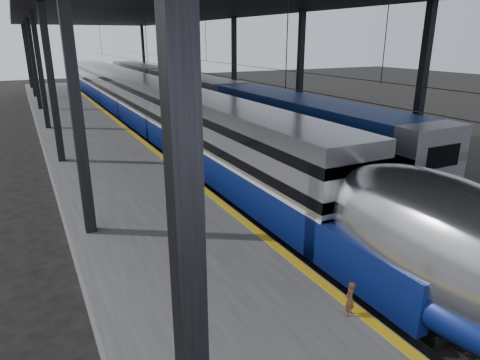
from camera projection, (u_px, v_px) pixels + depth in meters
ground at (312, 285)px, 13.40m from camera, size 160.00×160.00×0.00m
platform at (92, 145)px, 28.64m from camera, size 6.00×80.00×1.00m
yellow_strip at (133, 134)px, 29.69m from camera, size 0.30×80.00×0.01m
rails at (203, 139)px, 32.22m from camera, size 6.52×80.00×0.16m
canopy at (163, 10)px, 28.24m from camera, size 18.00×75.00×9.47m
tgv_train at (151, 107)px, 34.72m from camera, size 2.94×65.20×4.22m
second_train at (192, 97)px, 39.97m from camera, size 2.98×56.05×4.10m
child at (350, 299)px, 10.19m from camera, size 0.38×0.31×0.89m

